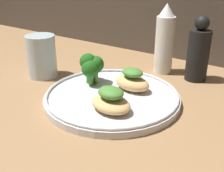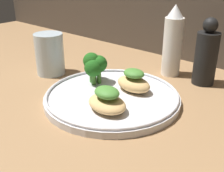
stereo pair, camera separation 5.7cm
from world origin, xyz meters
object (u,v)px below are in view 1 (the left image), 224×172
at_px(plate, 112,97).
at_px(drinking_glass, 42,56).
at_px(sauce_bottle, 165,41).
at_px(pepper_grinder, 198,52).
at_px(broccoli_bunch, 92,65).

relative_size(plate, drinking_glass, 2.69).
relative_size(sauce_bottle, drinking_glass, 1.69).
bearing_deg(plate, drinking_glass, 175.83).
height_order(pepper_grinder, drinking_glass, pepper_grinder).
distance_m(sauce_bottle, pepper_grinder, 0.09).
bearing_deg(drinking_glass, pepper_grinder, 31.06).
bearing_deg(sauce_bottle, plate, -93.93).
distance_m(plate, sauce_bottle, 0.22).
bearing_deg(drinking_glass, broccoli_bunch, 3.45).
xyz_separation_m(broccoli_bunch, pepper_grinder, (0.17, 0.19, 0.01)).
height_order(broccoli_bunch, sauce_bottle, sauce_bottle).
bearing_deg(pepper_grinder, drinking_glass, -148.94).
height_order(broccoli_bunch, pepper_grinder, pepper_grinder).
bearing_deg(pepper_grinder, plate, -115.89).
distance_m(plate, pepper_grinder, 0.24).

